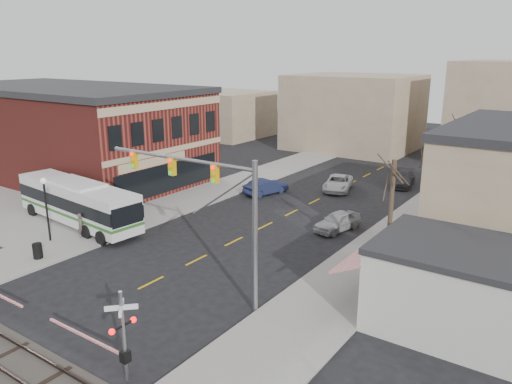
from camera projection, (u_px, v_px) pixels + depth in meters
ground at (124, 296)px, 27.53m from camera, size 160.00×160.00×0.00m
sidewalk_west at (218, 190)px, 48.54m from camera, size 5.00×60.00×0.12m
sidewalk_east at (412, 227)px, 38.12m from camera, size 5.00×60.00×0.12m
brick_building at (67, 131)px, 53.68m from camera, size 30.40×15.40×9.60m
awning_shop at (462, 288)px, 23.72m from camera, size 9.74×6.20×4.30m
tree_east_a at (390, 214)px, 30.31m from camera, size 0.28×0.28×6.75m
tree_east_b at (425, 196)px, 34.95m from camera, size 0.28×0.28×6.30m
tree_east_c at (457, 169)px, 41.05m from camera, size 0.28×0.28×7.20m
transit_bus at (78, 202)px, 38.42m from camera, size 13.02×4.00×3.30m
traffic_signal_mast at (211, 196)px, 25.98m from camera, size 10.19×0.30×8.00m
rr_crossing_east at (117, 334)px, 20.23m from camera, size 5.60×1.36×4.00m
street_lamp at (45, 196)px, 34.47m from camera, size 0.44×0.44×4.57m
trash_bin at (38, 251)px, 32.18m from camera, size 0.60×0.60×1.00m
car_a at (337, 221)px, 37.50m from camera, size 2.55×4.48×1.44m
car_b at (266, 187)px, 47.06m from camera, size 2.73×4.73×1.47m
car_c at (338, 183)px, 48.44m from camera, size 3.70×5.56×1.42m
car_d at (403, 179)px, 50.03m from camera, size 2.81×5.06×1.39m
pedestrian_near at (81, 225)px, 35.76m from camera, size 0.60×0.74×1.77m
pedestrian_far at (92, 212)px, 38.71m from camera, size 0.99×1.07×1.77m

